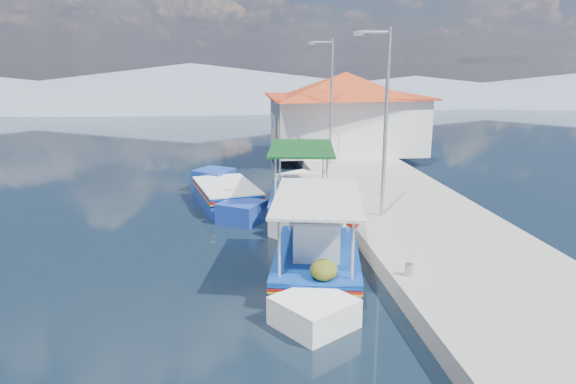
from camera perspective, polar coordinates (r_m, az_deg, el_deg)
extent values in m
plane|color=black|center=(15.28, -4.63, -7.01)|extent=(160.00, 160.00, 0.00)
cube|color=#98968F|center=(21.85, 10.44, -0.02)|extent=(5.00, 44.00, 0.50)
cylinder|color=#A5A8AD|center=(12.95, 13.04, -8.24)|extent=(0.20, 0.20, 0.30)
cylinder|color=#A5A8AD|center=(17.47, 7.65, -2.12)|extent=(0.20, 0.20, 0.30)
cylinder|color=#A5A8AD|center=(23.16, 4.08, 2.00)|extent=(0.20, 0.20, 0.30)
cylinder|color=#A5A8AD|center=(28.97, 1.92, 4.48)|extent=(0.20, 0.20, 0.30)
cube|color=white|center=(13.82, 3.15, -8.41)|extent=(2.79, 4.38, 0.89)
cube|color=white|center=(16.16, -0.18, -4.57)|extent=(2.06, 2.06, 0.98)
cube|color=white|center=(11.64, 7.74, -13.06)|extent=(2.00, 2.00, 0.84)
cube|color=#0C3B9C|center=(13.67, 3.17, -6.82)|extent=(2.87, 4.51, 0.06)
cube|color=#B9130F|center=(13.69, 3.17, -7.11)|extent=(2.87, 4.51, 0.05)
cube|color=gold|center=(13.72, 3.16, -7.37)|extent=(2.87, 4.51, 0.04)
cube|color=#0C3B9C|center=(13.64, 3.18, -6.56)|extent=(2.88, 4.47, 0.05)
cube|color=brown|center=(13.65, 3.17, -6.67)|extent=(2.61, 4.27, 0.05)
cube|color=white|center=(13.23, 3.63, -5.00)|extent=(1.34, 1.41, 1.03)
cube|color=silver|center=(13.06, 3.67, -2.78)|extent=(1.46, 1.52, 0.06)
cylinder|color=beige|center=(14.72, -2.12, -2.03)|extent=(0.07, 0.07, 1.50)
cylinder|color=beige|center=(15.21, 3.88, -1.52)|extent=(0.07, 0.07, 1.50)
cylinder|color=beige|center=(11.62, 2.35, -6.51)|extent=(0.07, 0.07, 1.50)
cylinder|color=beige|center=(12.25, 9.66, -5.61)|extent=(0.07, 0.07, 1.50)
cube|color=silver|center=(13.20, 3.26, -0.58)|extent=(2.89, 4.40, 0.07)
ellipsoid|color=#414913|center=(14.62, 0.01, -4.12)|extent=(0.71, 0.78, 0.53)
ellipsoid|color=#414913|center=(15.25, 1.84, -3.51)|extent=(0.60, 0.66, 0.45)
ellipsoid|color=#414913|center=(12.18, 6.82, -8.18)|extent=(0.64, 0.70, 0.48)
sphere|color=red|center=(14.25, 5.96, -2.84)|extent=(0.37, 0.37, 0.37)
cube|color=white|center=(19.26, 1.43, -1.74)|extent=(2.68, 4.24, 1.01)
cube|color=white|center=(21.72, -0.51, 0.45)|extent=(2.15, 2.15, 1.12)
cube|color=white|center=(16.90, 3.87, -4.05)|extent=(2.09, 2.09, 0.96)
cube|color=#0C3B9C|center=(19.14, 1.44, -0.39)|extent=(2.76, 4.36, 0.06)
cube|color=#B9130F|center=(19.16, 1.44, -0.63)|extent=(2.76, 4.36, 0.05)
cube|color=gold|center=(19.18, 1.44, -0.85)|extent=(2.76, 4.36, 0.04)
cube|color=#1A3DA0|center=(19.12, 1.44, -0.17)|extent=(2.78, 4.33, 0.05)
cube|color=brown|center=(19.13, 1.44, -0.26)|extent=(2.50, 4.13, 0.05)
cylinder|color=beige|center=(20.31, -2.17, 3.05)|extent=(0.07, 0.07, 1.71)
cylinder|color=beige|center=(20.74, 2.45, 3.28)|extent=(0.07, 0.07, 1.71)
cylinder|color=beige|center=(17.14, 0.26, 0.99)|extent=(0.07, 0.07, 1.71)
cylinder|color=beige|center=(17.65, 5.63, 1.30)|extent=(0.07, 0.07, 1.71)
cube|color=#0D4518|center=(18.78, 1.48, 4.80)|extent=(2.79, 4.25, 0.07)
cube|color=#1A3DA0|center=(20.61, -6.69, -0.76)|extent=(2.72, 4.04, 1.03)
cube|color=#1A3DA0|center=(22.93, -5.34, 1.13)|extent=(1.94, 1.94, 1.14)
cube|color=#1A3DA0|center=(18.38, -8.34, -2.66)|extent=(1.89, 1.89, 0.98)
cube|color=#0C3B9C|center=(20.50, -6.73, 0.53)|extent=(2.80, 4.16, 0.07)
cube|color=#B9130F|center=(20.52, -6.72, 0.30)|extent=(2.80, 4.16, 0.05)
cube|color=gold|center=(20.54, -6.72, 0.09)|extent=(2.80, 4.16, 0.04)
cube|color=white|center=(20.48, -6.74, 0.74)|extent=(2.81, 4.13, 0.05)
cube|color=brown|center=(20.49, -6.73, 0.65)|extent=(2.55, 3.93, 0.05)
cube|color=white|center=(30.19, 6.21, 7.38)|extent=(8.00, 6.00, 3.00)
cube|color=#B93A19|center=(30.05, 6.29, 10.32)|extent=(8.64, 6.48, 0.10)
pyramid|color=#B93A19|center=(30.01, 6.32, 11.56)|extent=(10.49, 10.49, 1.40)
cube|color=brown|center=(28.65, -1.21, 6.10)|extent=(0.06, 1.00, 2.00)
cube|color=#0C3B9C|center=(31.05, -1.65, 7.83)|extent=(0.06, 1.20, 0.90)
cylinder|color=#A5A8AD|center=(17.12, 10.58, 7.18)|extent=(0.12, 0.12, 6.00)
cylinder|color=#A5A8AD|center=(16.88, 9.34, 16.84)|extent=(1.00, 0.08, 0.08)
cube|color=#A5A8AD|center=(16.75, 7.61, 16.75)|extent=(0.30, 0.14, 0.14)
cylinder|color=#A5A8AD|center=(25.82, 4.73, 9.64)|extent=(0.12, 0.12, 6.00)
cylinder|color=#A5A8AD|center=(25.66, 3.73, 16.00)|extent=(1.00, 0.08, 0.08)
cube|color=#A5A8AD|center=(25.58, 2.58, 15.90)|extent=(0.30, 0.14, 0.14)
cone|color=gray|center=(70.47, -10.45, 11.41)|extent=(96.00, 96.00, 5.50)
cone|color=gray|center=(74.80, 13.60, 10.74)|extent=(76.80, 76.80, 3.80)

